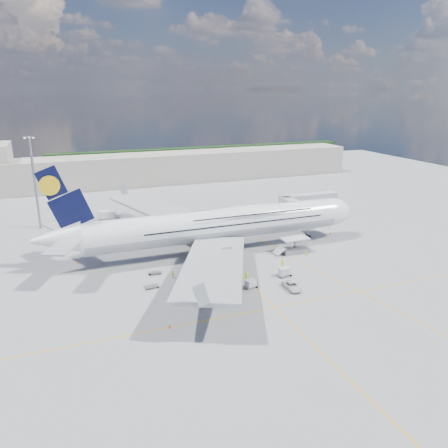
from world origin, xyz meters
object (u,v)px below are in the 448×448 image
object	(u,v)px
cargo_loader	(294,248)
dolly_back	(155,273)
service_van	(292,286)
crew_loader	(306,254)
jet_bridge	(304,202)
catering_truck_inner	(160,227)
cone_wing_left_outer	(131,237)
crew_nose	(329,227)
dolly_row_c	(207,284)
cone_wing_right_outer	(170,326)
light_mast	(35,182)
cone_wing_right_inner	(219,275)
dolly_nose_near	(251,284)
airliner	(218,224)
catering_truck_outer	(110,217)
baggage_tug	(195,281)
cone_tail	(77,262)
dolly_row_a	(152,286)
crew_tug	(247,276)
crew_van	(283,264)
dolly_row_b	(203,266)
crew_wing	(173,274)
dolly_nose_far	(284,272)

from	to	relation	value
cargo_loader	dolly_back	xyz separation A→B (m)	(-33.75, -0.72, -0.94)
service_van	crew_loader	bearing A→B (deg)	52.14
jet_bridge	dolly_back	xyz separation A→B (m)	(-46.74, -18.76, -6.54)
catering_truck_inner	cone_wing_left_outer	bearing A→B (deg)	-172.68
crew_nose	cone_wing_left_outer	distance (m)	54.02
dolly_row_c	service_van	size ratio (longest dim) A/B	0.74
service_van	cone_wing_right_outer	size ratio (longest dim) A/B	8.85
light_mast	cone_wing_right_inner	distance (m)	61.46
dolly_nose_near	airliner	bearing A→B (deg)	70.06
catering_truck_outer	crew_loader	size ratio (longest dim) A/B	4.16
cargo_loader	cone_wing_left_outer	world-z (taller)	cargo_loader
baggage_tug	cone_tail	bearing A→B (deg)	132.38
dolly_back	crew_loader	bearing A→B (deg)	7.25
cone_wing_right_outer	cone_tail	size ratio (longest dim) A/B	0.92
cone_wing_left_outer	airliner	bearing A→B (deg)	-44.00
cone_tail	crew_loader	bearing A→B (deg)	-16.77
dolly_row_a	crew_tug	world-z (taller)	crew_tug
cone_wing_right_outer	crew_loader	bearing A→B (deg)	27.65
dolly_row_c	crew_van	xyz separation A→B (m)	(18.65, 4.08, -0.14)
dolly_row_a	cone_wing_right_inner	distance (m)	14.38
dolly_row_b	cone_wing_right_inner	bearing A→B (deg)	-61.24
dolly_back	cone_wing_right_outer	xyz separation A→B (m)	(-2.38, -22.34, -0.03)
light_mast	dolly_nose_near	xyz separation A→B (m)	(39.22, -56.16, -12.30)
dolly_row_a	cone_wing_left_outer	xyz separation A→B (m)	(1.25, 31.59, -0.08)
cargo_loader	catering_truck_inner	world-z (taller)	catering_truck_inner
airliner	crew_tug	bearing A→B (deg)	-91.54
dolly_row_b	cone_wing_right_inner	distance (m)	4.69
baggage_tug	dolly_row_c	bearing A→B (deg)	-69.53
dolly_row_c	crew_wing	world-z (taller)	dolly_row_c
cone_wing_left_outer	dolly_row_a	bearing A→B (deg)	-92.26
dolly_row_c	catering_truck_outer	xyz separation A→B (m)	(-12.30, 52.00, 0.54)
airliner	cone_tail	xyz separation A→B (m)	(-32.13, 4.47, -6.56)
dolly_row_a	crew_nose	size ratio (longest dim) A/B	1.84
catering_truck_outer	crew_wing	xyz separation A→B (m)	(7.37, -44.37, -0.84)
airliner	service_van	size ratio (longest dim) A/B	15.46
airliner	catering_truck_inner	bearing A→B (deg)	119.77
light_mast	cone_tail	world-z (taller)	light_mast
cone_wing_right_inner	cone_tail	bearing A→B (deg)	146.60
baggage_tug	cone_tail	world-z (taller)	baggage_tug
airliner	catering_truck_inner	xyz separation A→B (m)	(-10.06, 17.58, -4.78)
dolly_row_b	crew_tug	distance (m)	10.62
jet_bridge	catering_truck_inner	size ratio (longest dim) A/B	2.47
dolly_back	dolly_nose_far	xyz separation A→B (m)	(24.95, -10.75, 0.73)
crew_wing	dolly_row_c	bearing A→B (deg)	-152.78
dolly_row_b	dolly_nose_near	size ratio (longest dim) A/B	0.95
light_mast	crew_wing	size ratio (longest dim) A/B	15.02
crew_loader	crew_tug	bearing A→B (deg)	-136.10
cargo_loader	crew_nose	world-z (taller)	cargo_loader
cargo_loader	catering_truck_outer	bearing A→B (deg)	133.22
airliner	cone_wing_right_inner	xyz separation A→B (m)	(-4.83, -13.53, -6.61)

